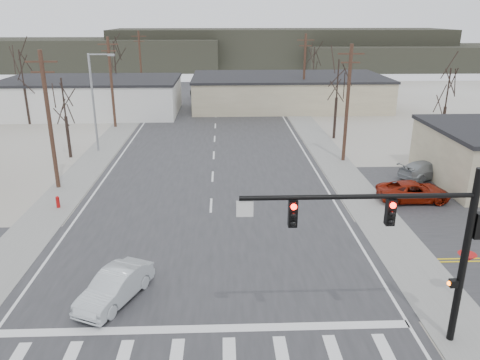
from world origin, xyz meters
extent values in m
plane|color=silver|center=(0.00, 0.00, 0.00)|extent=(140.00, 140.00, 0.00)
cube|color=#2A2A2D|center=(0.00, 15.00, 0.02)|extent=(18.00, 110.00, 0.05)
cube|color=#2A2A2D|center=(0.00, 0.00, 0.02)|extent=(90.00, 10.00, 0.04)
cube|color=gray|center=(-10.60, 20.00, 0.03)|extent=(3.00, 90.00, 0.06)
cube|color=gray|center=(10.60, 20.00, 0.03)|extent=(3.00, 90.00, 0.06)
cylinder|color=black|center=(9.80, -6.20, 3.60)|extent=(0.28, 0.28, 7.20)
cylinder|color=black|center=(5.60, -6.20, 6.20)|extent=(8.40, 0.18, 0.18)
cube|color=black|center=(6.80, -6.20, 5.60)|extent=(0.32, 0.30, 1.00)
cube|color=black|center=(3.30, -6.20, 5.60)|extent=(0.32, 0.30, 1.00)
sphere|color=#FF0C05|center=(6.80, -6.37, 5.92)|extent=(0.22, 0.22, 0.22)
sphere|color=#FF0C05|center=(3.30, -6.37, 5.92)|extent=(0.22, 0.22, 0.22)
cube|color=black|center=(10.10, -6.20, 5.00)|extent=(0.30, 0.30, 1.00)
cube|color=silver|center=(1.60, -6.20, 5.80)|extent=(0.60, 0.04, 0.60)
cube|color=black|center=(9.55, -6.20, 2.60)|extent=(0.30, 0.25, 0.30)
sphere|color=#FF5905|center=(9.40, -6.20, 2.60)|extent=(0.18, 0.18, 0.18)
cylinder|color=#A50C0C|center=(-10.20, 8.00, 0.35)|extent=(0.24, 0.24, 0.70)
sphere|color=#A50C0C|center=(-10.20, 8.00, 0.75)|extent=(0.24, 0.24, 0.24)
cylinder|color=gray|center=(11.50, -3.50, 1.05)|extent=(0.10, 0.10, 2.10)
cone|color=#A50C0C|center=(11.50, -3.50, 2.15)|extent=(0.80, 0.80, 0.40)
cube|color=silver|center=(-16.00, 40.00, 2.10)|extent=(22.00, 12.00, 4.20)
cube|color=black|center=(-16.00, 40.00, 4.35)|extent=(22.30, 12.30, 0.30)
cube|color=#C1B593|center=(10.00, 44.00, 2.00)|extent=(26.00, 14.00, 4.00)
cube|color=black|center=(10.00, 44.00, 4.15)|extent=(26.30, 14.30, 0.30)
cylinder|color=#472E21|center=(-11.50, 12.00, 5.00)|extent=(0.30, 0.30, 10.00)
cube|color=#472E21|center=(-11.50, 12.00, 9.20)|extent=(2.20, 0.12, 0.12)
cube|color=#472E21|center=(-11.50, 12.00, 8.50)|extent=(1.60, 0.12, 0.12)
cylinder|color=#472E21|center=(-11.50, 32.00, 5.00)|extent=(0.30, 0.30, 10.00)
cube|color=#472E21|center=(-11.50, 32.00, 9.20)|extent=(2.20, 0.12, 0.12)
cube|color=#472E21|center=(-11.50, 32.00, 8.50)|extent=(1.60, 0.12, 0.12)
cylinder|color=#472E21|center=(-11.50, 52.00, 5.00)|extent=(0.30, 0.30, 10.00)
cube|color=#472E21|center=(-11.50, 52.00, 9.20)|extent=(2.20, 0.12, 0.12)
cube|color=#472E21|center=(-11.50, 52.00, 8.50)|extent=(1.60, 0.12, 0.12)
cylinder|color=#472E21|center=(11.50, 18.00, 5.00)|extent=(0.30, 0.30, 10.00)
cube|color=#472E21|center=(11.50, 18.00, 9.20)|extent=(2.20, 0.12, 0.12)
cube|color=#472E21|center=(11.50, 18.00, 8.50)|extent=(1.60, 0.12, 0.12)
cylinder|color=#472E21|center=(11.50, 40.00, 5.00)|extent=(0.30, 0.30, 10.00)
cube|color=#472E21|center=(11.50, 40.00, 9.20)|extent=(2.20, 0.12, 0.12)
cube|color=#472E21|center=(11.50, 40.00, 8.50)|extent=(1.60, 0.12, 0.12)
cylinder|color=gray|center=(-11.00, 22.00, 4.50)|extent=(0.20, 0.20, 9.00)
cylinder|color=gray|center=(-10.00, 22.00, 8.90)|extent=(2.00, 0.12, 0.12)
cube|color=gray|center=(-9.00, 22.00, 8.85)|extent=(0.60, 0.25, 0.18)
cylinder|color=black|center=(-13.00, 20.00, 1.88)|extent=(0.28, 0.28, 3.75)
cylinder|color=black|center=(-13.00, 20.00, 5.25)|extent=(0.14, 0.14, 3.75)
cylinder|color=black|center=(12.50, 26.00, 2.12)|extent=(0.28, 0.28, 4.25)
cylinder|color=black|center=(12.50, 26.00, 5.95)|extent=(0.14, 0.14, 4.25)
cylinder|color=black|center=(-14.00, 46.00, 2.25)|extent=(0.28, 0.28, 4.50)
cylinder|color=black|center=(-14.00, 46.00, 6.30)|extent=(0.14, 0.14, 4.50)
cylinder|color=black|center=(15.00, 52.00, 2.00)|extent=(0.28, 0.28, 4.00)
cylinder|color=black|center=(15.00, 52.00, 5.60)|extent=(0.14, 0.14, 4.00)
cylinder|color=black|center=(22.00, 22.00, 2.00)|extent=(0.28, 0.28, 4.00)
cylinder|color=black|center=(22.00, 22.00, 5.60)|extent=(0.14, 0.14, 4.00)
cylinder|color=black|center=(-22.00, 34.00, 2.25)|extent=(0.28, 0.28, 4.50)
cylinder|color=black|center=(-22.00, 34.00, 6.30)|extent=(0.14, 0.14, 4.50)
cube|color=#333026|center=(-35.00, 92.00, 3.50)|extent=(70.00, 18.00, 7.00)
cube|color=#333026|center=(15.00, 96.00, 4.50)|extent=(80.00, 18.00, 9.00)
cube|color=#333026|center=(50.00, 90.00, 2.75)|extent=(60.00, 18.00, 5.50)
imported|color=#B2BABE|center=(-4.05, -3.00, 0.75)|extent=(3.11, 4.54, 1.42)
imported|color=black|center=(3.70, 48.93, 0.84)|extent=(4.14, 5.93, 1.59)
imported|color=black|center=(-2.67, 50.85, 0.84)|extent=(3.41, 5.02, 1.59)
imported|color=maroon|center=(13.99, 8.33, 0.72)|extent=(4.93, 2.29, 1.37)
imported|color=gray|center=(16.79, 13.00, 0.72)|extent=(5.08, 3.62, 1.36)
camera|label=1|loc=(0.86, -21.30, 12.23)|focal=35.00mm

